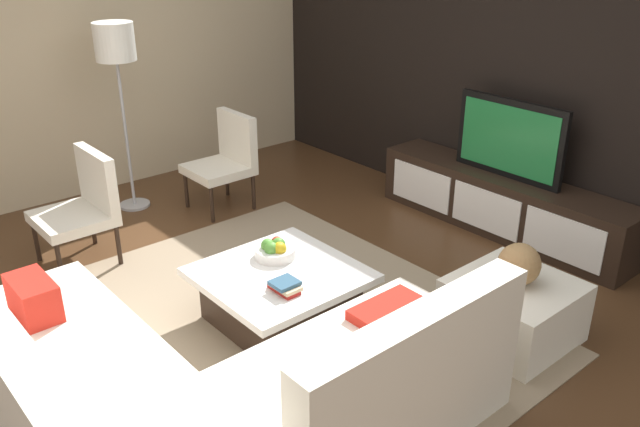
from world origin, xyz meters
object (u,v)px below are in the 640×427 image
(book_stack, at_px, (285,286))
(decorative_ball, at_px, (519,264))
(media_console, at_px, (502,203))
(fruit_bowl, at_px, (275,250))
(accent_chair_near, at_px, (84,202))
(coffee_table, at_px, (281,295))
(floor_lamp, at_px, (116,52))
(sectional_couch, at_px, (195,395))
(ottoman, at_px, (513,310))
(television, at_px, (510,139))
(accent_chair_far, at_px, (227,156))

(book_stack, bearing_deg, decorative_ball, 52.21)
(media_console, relative_size, book_stack, 11.06)
(media_console, xyz_separation_m, fruit_bowl, (-0.28, -2.20, 0.19))
(accent_chair_near, bearing_deg, coffee_table, 22.82)
(floor_lamp, distance_m, book_stack, 2.85)
(sectional_couch, height_order, decorative_ball, sectional_couch)
(ottoman, height_order, decorative_ball, decorative_ball)
(sectional_couch, relative_size, fruit_bowl, 8.41)
(sectional_couch, bearing_deg, accent_chair_near, 170.12)
(coffee_table, distance_m, decorative_ball, 1.53)
(media_console, relative_size, sectional_couch, 0.98)
(ottoman, bearing_deg, media_console, 127.88)
(television, relative_size, accent_chair_far, 1.14)
(ottoman, xyz_separation_m, decorative_ball, (0.00, 0.00, 0.33))
(television, height_order, coffee_table, television)
(fruit_bowl, xyz_separation_m, accent_chair_far, (-1.70, 0.73, 0.05))
(book_stack, bearing_deg, media_console, 92.76)
(accent_chair_near, bearing_deg, media_console, 61.63)
(media_console, relative_size, decorative_ball, 8.79)
(ottoman, bearing_deg, sectional_couch, -103.97)
(coffee_table, relative_size, floor_lamp, 0.58)
(coffee_table, bearing_deg, book_stack, -30.47)
(television, height_order, accent_chair_far, television)
(floor_lamp, distance_m, ottoman, 3.84)
(coffee_table, height_order, accent_chair_near, accent_chair_near)
(accent_chair_near, distance_m, book_stack, 1.96)
(fruit_bowl, height_order, decorative_ball, decorative_ball)
(television, xyz_separation_m, ottoman, (1.00, -1.29, -0.62))
(television, relative_size, decorative_ball, 3.77)
(fruit_bowl, bearing_deg, decorative_ball, 35.64)
(sectional_couch, height_order, coffee_table, sectional_couch)
(sectional_couch, xyz_separation_m, accent_chair_near, (-2.28, 0.40, 0.19))
(television, distance_m, fruit_bowl, 2.25)
(television, bearing_deg, sectional_couch, -81.36)
(decorative_ball, xyz_separation_m, book_stack, (-0.88, -1.14, -0.11))
(media_console, height_order, decorative_ball, decorative_ball)
(floor_lamp, distance_m, accent_chair_far, 1.29)
(coffee_table, height_order, decorative_ball, decorative_ball)
(television, relative_size, coffee_table, 1.03)
(coffee_table, height_order, ottoman, ottoman)
(accent_chair_far, bearing_deg, coffee_table, -27.37)
(accent_chair_far, bearing_deg, accent_chair_near, -85.98)
(television, xyz_separation_m, coffee_table, (-0.10, -2.30, -0.62))
(coffee_table, xyz_separation_m, ottoman, (1.10, 1.01, -0.00))
(floor_lamp, bearing_deg, television, 40.43)
(television, height_order, decorative_ball, television)
(book_stack, bearing_deg, accent_chair_near, -166.08)
(sectional_couch, distance_m, floor_lamp, 3.43)
(media_console, relative_size, floor_lamp, 1.38)
(sectional_couch, height_order, fruit_bowl, sectional_couch)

